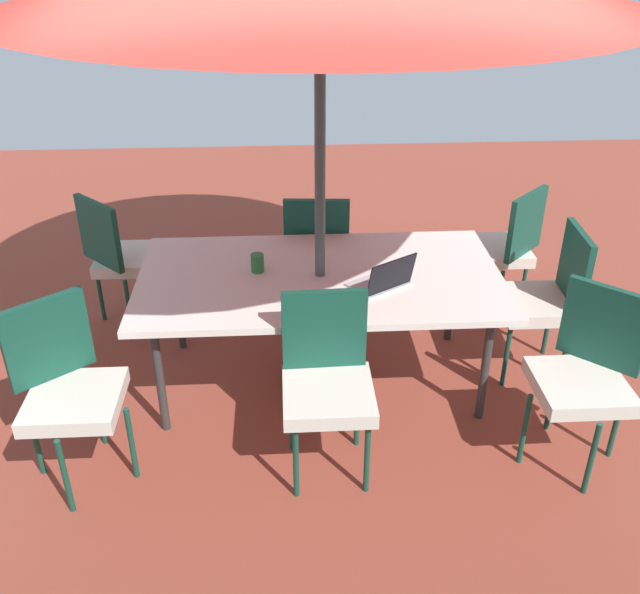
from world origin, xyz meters
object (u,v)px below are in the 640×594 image
(chair_north, at_px, (327,378))
(chair_south, at_px, (317,249))
(chair_northeast, at_px, (67,385))
(chair_northwest, at_px, (586,371))
(laptop, at_px, (383,281))
(cup, at_px, (257,263))
(dining_table, at_px, (320,281))
(chair_southwest, at_px, (503,245))
(chair_west, at_px, (546,295))
(chair_southeast, at_px, (122,253))

(chair_north, distance_m, chair_south, 1.53)
(chair_northeast, bearing_deg, chair_northwest, -39.19)
(laptop, distance_m, cup, 0.76)
(chair_north, distance_m, chair_northeast, 1.31)
(dining_table, distance_m, chair_southwest, 1.56)
(chair_west, distance_m, cup, 1.79)
(chair_southwest, bearing_deg, chair_southeast, -44.40)
(cup, bearing_deg, chair_north, 113.64)
(cup, bearing_deg, chair_south, -118.86)
(chair_southeast, bearing_deg, cup, -171.38)
(chair_northeast, xyz_separation_m, laptop, (-1.66, -0.55, 0.25))
(laptop, bearing_deg, chair_northeast, -13.87)
(dining_table, relative_size, chair_northeast, 2.19)
(chair_northwest, xyz_separation_m, laptop, (0.99, -0.58, 0.25))
(dining_table, xyz_separation_m, chair_west, (-1.40, -0.04, -0.16))
(cup, bearing_deg, chair_west, 178.97)
(chair_south, height_order, laptop, chair_south)
(chair_south, height_order, cup, chair_south)
(chair_north, xyz_separation_m, laptop, (-0.35, -0.57, 0.25))
(chair_southwest, xyz_separation_m, chair_northwest, (0.01, 1.54, 0.00))
(cup, bearing_deg, dining_table, 169.64)
(chair_south, bearing_deg, laptop, 112.53)
(chair_southeast, distance_m, chair_southwest, 2.68)
(chair_southeast, bearing_deg, dining_table, -165.20)
(laptop, bearing_deg, dining_table, -60.39)
(laptop, bearing_deg, cup, -51.74)
(chair_southwest, relative_size, chair_northeast, 1.00)
(chair_southwest, distance_m, chair_northwest, 1.54)
(chair_north, xyz_separation_m, chair_south, (-0.03, -1.53, 0.00))
(laptop, height_order, cup, laptop)
(dining_table, height_order, laptop, laptop)
(chair_southeast, height_order, chair_west, same)
(dining_table, distance_m, chair_north, 0.77)
(chair_west, height_order, chair_northeast, same)
(chair_south, bearing_deg, cup, 65.06)
(cup, bearing_deg, chair_northwest, 153.90)
(dining_table, distance_m, laptop, 0.40)
(chair_southwest, height_order, chair_northeast, same)
(chair_south, height_order, chair_northeast, same)
(chair_south, relative_size, chair_northwest, 1.00)
(chair_southwest, height_order, chair_west, same)
(chair_south, bearing_deg, chair_west, 155.69)
(chair_south, distance_m, laptop, 1.04)
(chair_southwest, height_order, chair_northwest, same)
(chair_north, distance_m, chair_southeast, 2.03)
(chair_west, height_order, chair_northwest, same)
(dining_table, xyz_separation_m, cup, (0.37, -0.07, 0.10))
(chair_northwest, height_order, chair_northeast, same)
(chair_north, bearing_deg, cup, 111.65)
(laptop, xyz_separation_m, cup, (0.71, -0.25, 0.01))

